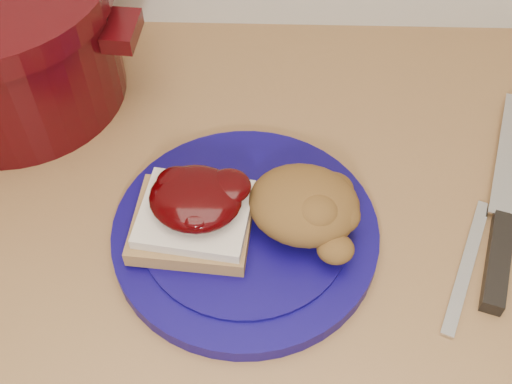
{
  "coord_description": "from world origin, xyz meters",
  "views": [
    {
      "loc": [
        0.02,
        1.09,
        1.44
      ],
      "look_at": [
        0.01,
        1.47,
        0.95
      ],
      "focal_mm": 45.0,
      "sensor_mm": 36.0,
      "label": 1
    }
  ],
  "objects_px": {
    "butter_knife": "(467,264)",
    "dutch_oven": "(2,40)",
    "plate": "(245,233)",
    "pepper_grinder": "(0,44)",
    "chef_knife": "(502,229)"
  },
  "relations": [
    {
      "from": "plate",
      "to": "dutch_oven",
      "type": "distance_m",
      "value": 0.36
    },
    {
      "from": "plate",
      "to": "pepper_grinder",
      "type": "relative_size",
      "value": 1.88
    },
    {
      "from": "plate",
      "to": "butter_knife",
      "type": "xyz_separation_m",
      "value": [
        0.22,
        -0.03,
        -0.01
      ]
    },
    {
      "from": "plate",
      "to": "dutch_oven",
      "type": "relative_size",
      "value": 0.83
    },
    {
      "from": "butter_knife",
      "to": "pepper_grinder",
      "type": "height_order",
      "value": "pepper_grinder"
    },
    {
      "from": "chef_knife",
      "to": "butter_knife",
      "type": "height_order",
      "value": "chef_knife"
    },
    {
      "from": "chef_knife",
      "to": "dutch_oven",
      "type": "distance_m",
      "value": 0.58
    },
    {
      "from": "plate",
      "to": "pepper_grinder",
      "type": "bearing_deg",
      "value": 143.99
    },
    {
      "from": "dutch_oven",
      "to": "pepper_grinder",
      "type": "xyz_separation_m",
      "value": [
        -0.0,
        -0.0,
        -0.01
      ]
    },
    {
      "from": "butter_knife",
      "to": "chef_knife",
      "type": "bearing_deg",
      "value": -23.55
    },
    {
      "from": "plate",
      "to": "pepper_grinder",
      "type": "xyz_separation_m",
      "value": [
        -0.28,
        0.21,
        0.06
      ]
    },
    {
      "from": "butter_knife",
      "to": "dutch_oven",
      "type": "bearing_deg",
      "value": 87.12
    },
    {
      "from": "plate",
      "to": "butter_knife",
      "type": "distance_m",
      "value": 0.22
    },
    {
      "from": "plate",
      "to": "chef_knife",
      "type": "height_order",
      "value": "same"
    },
    {
      "from": "pepper_grinder",
      "to": "dutch_oven",
      "type": "bearing_deg",
      "value": 0.0
    }
  ]
}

